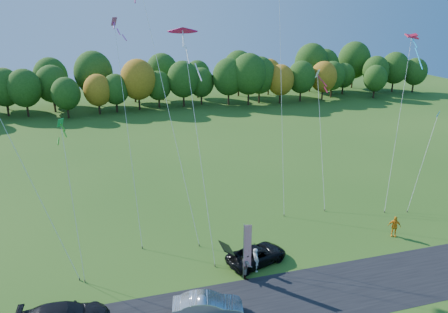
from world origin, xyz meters
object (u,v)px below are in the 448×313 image
object	(u,v)px
feather_flag	(247,245)
person_east	(394,226)
silver_sedan	(208,306)
black_suv	(257,255)

from	to	relation	value
feather_flag	person_east	bearing A→B (deg)	9.16
silver_sedan	person_east	bearing A→B (deg)	-60.96
black_suv	person_east	xyz separation A→B (m)	(12.62, 0.54, 0.26)
person_east	feather_flag	bearing A→B (deg)	-141.04
silver_sedan	feather_flag	xyz separation A→B (m)	(3.65, 3.12, 1.98)
silver_sedan	person_east	xyz separation A→B (m)	(17.71, 5.38, 0.19)
black_suv	person_east	bearing A→B (deg)	-104.53
person_east	black_suv	bearing A→B (deg)	-147.77
person_east	feather_flag	world-z (taller)	feather_flag
black_suv	silver_sedan	distance (m)	7.03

